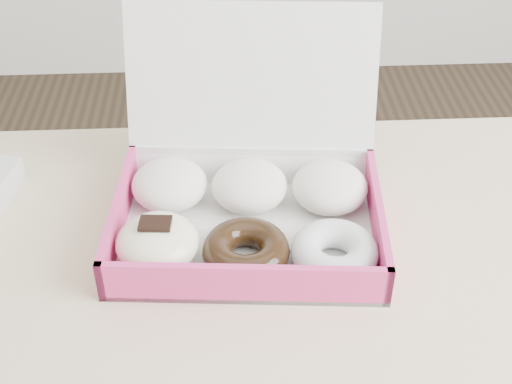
{
  "coord_description": "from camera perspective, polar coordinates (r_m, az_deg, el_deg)",
  "views": [
    {
      "loc": [
        -0.02,
        -0.51,
        1.32
      ],
      "look_at": [
        0.02,
        0.13,
        0.83
      ],
      "focal_mm": 50.0,
      "sensor_mm": 36.0,
      "label": 1
    }
  ],
  "objects": [
    {
      "name": "donut_box",
      "position": [
        0.87,
        -0.84,
        -0.73
      ],
      "size": [
        0.34,
        0.32,
        0.23
      ],
      "rotation": [
        0.0,
        0.0,
        -0.08
      ],
      "color": "silver",
      "rests_on": "table"
    },
    {
      "name": "table",
      "position": [
        0.83,
        -0.63,
        -14.25
      ],
      "size": [
        1.2,
        0.8,
        0.75
      ],
      "color": "#D2B88A",
      "rests_on": "ground"
    }
  ]
}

